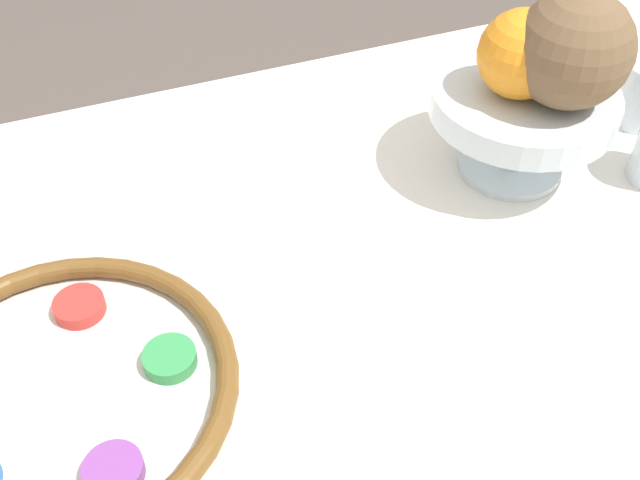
# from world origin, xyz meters

# --- Properties ---
(seder_plate) EXTENTS (0.30, 0.30, 0.03)m
(seder_plate) POSITION_xyz_m (-0.30, 0.02, 0.75)
(seder_plate) COLOR silver
(seder_plate) RESTS_ON dining_table
(fruit_stand) EXTENTS (0.20, 0.20, 0.11)m
(fruit_stand) POSITION_xyz_m (0.22, 0.16, 0.82)
(fruit_stand) COLOR silver
(fruit_stand) RESTS_ON dining_table
(orange_fruit) EXTENTS (0.09, 0.09, 0.09)m
(orange_fruit) POSITION_xyz_m (0.21, 0.16, 0.89)
(orange_fruit) COLOR orange
(orange_fruit) RESTS_ON fruit_stand
(coconut) EXTENTS (0.12, 0.12, 0.12)m
(coconut) POSITION_xyz_m (0.24, 0.13, 0.90)
(coconut) COLOR brown
(coconut) RESTS_ON fruit_stand
(fork_left) EXTENTS (0.05, 0.19, 0.01)m
(fork_left) POSITION_xyz_m (-0.30, 0.26, 0.74)
(fork_left) COLOR silver
(fork_left) RESTS_ON dining_table
(fork_right) EXTENTS (0.06, 0.19, 0.01)m
(fork_right) POSITION_xyz_m (-0.27, 0.26, 0.74)
(fork_right) COLOR silver
(fork_right) RESTS_ON dining_table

